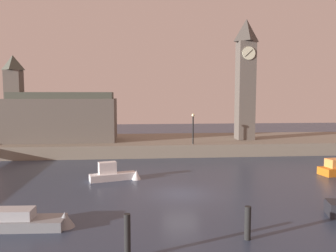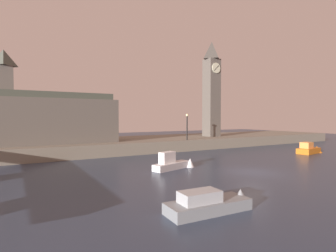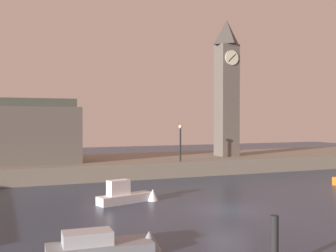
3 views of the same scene
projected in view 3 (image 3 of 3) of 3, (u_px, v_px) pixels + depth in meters
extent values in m
plane|color=#2D384C|center=(227.00, 210.00, 25.63)|extent=(120.00, 120.00, 0.00)
cube|color=slate|center=(132.00, 165.00, 44.17)|extent=(70.00, 12.00, 1.50)
cube|color=#5B544C|center=(227.00, 100.00, 46.72)|extent=(2.12, 2.12, 12.43)
cylinder|color=beige|center=(232.00, 58.00, 45.60)|extent=(1.61, 0.12, 1.61)
cube|color=black|center=(232.00, 58.00, 45.53)|extent=(0.99, 0.04, 0.93)
pyramid|color=#403A35|center=(227.00, 32.00, 46.59)|extent=(2.34, 2.34, 2.82)
cube|color=#5B544C|center=(6.00, 135.00, 38.45)|extent=(13.14, 5.13, 5.25)
cube|color=#42473D|center=(6.00, 103.00, 38.40)|extent=(12.48, 3.08, 0.80)
cylinder|color=black|center=(180.00, 145.00, 40.48)|extent=(0.16, 0.16, 3.20)
sphere|color=#F2E099|center=(180.00, 127.00, 40.45)|extent=(0.36, 0.36, 0.36)
cylinder|color=black|center=(275.00, 243.00, 15.41)|extent=(0.29, 0.29, 2.05)
cube|color=gray|center=(100.00, 250.00, 16.99)|extent=(4.33, 1.71, 0.55)
cube|color=#A8ADB2|center=(87.00, 238.00, 16.79)|extent=(2.02, 1.15, 0.55)
cone|color=gray|center=(149.00, 243.00, 17.79)|extent=(1.42, 1.42, 1.07)
cube|color=silver|center=(125.00, 199.00, 27.90)|extent=(4.06, 2.12, 0.57)
cube|color=white|center=(118.00, 187.00, 27.71)|extent=(1.61, 1.11, 0.99)
cone|color=silver|center=(153.00, 196.00, 28.63)|extent=(1.15, 1.15, 0.98)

